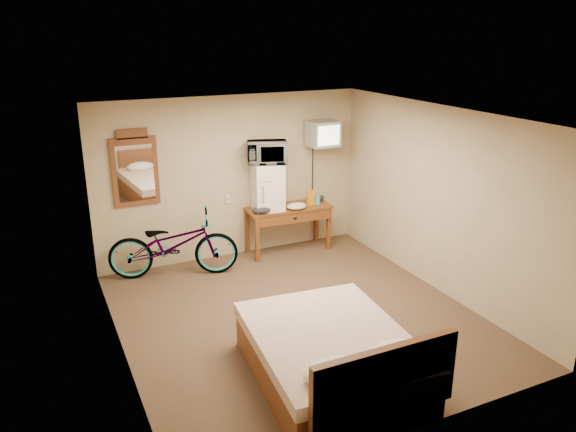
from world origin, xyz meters
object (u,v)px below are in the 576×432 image
Objects in this scene: blue_cup at (318,200)px; wall_mirror at (135,169)px; mini_fridge at (268,186)px; crt_television at (323,134)px; desk at (289,214)px; bicycle at (173,244)px; bed at (333,357)px; microwave at (267,152)px.

blue_cup is 0.12× the size of wall_mirror.
mini_fridge is 1.20m from crt_television.
wall_mirror is (-1.93, 0.22, 0.43)m from mini_fridge.
bicycle reaches higher than desk.
bed is (0.79, -3.26, -0.19)m from bicycle.
wall_mirror is (-2.28, 0.27, 0.92)m from desk.
blue_cup is at bearing -6.09° from desk.
mini_fridge reaches higher than bicycle.
wall_mirror is 0.52× the size of bed.
wall_mirror reaches higher than mini_fridge.
crt_television is 2.89m from wall_mirror.
microwave is at bearing 56.34° from mini_fridge.
crt_television is 0.27× the size of bed.
bicycle is (-1.56, -0.17, -0.63)m from mini_fridge.
blue_cup is at bearing 12.04° from microwave.
bed is at bearing -102.63° from mini_fridge.
wall_mirror is at bearing 107.69° from bed.
blue_cup is at bearing -145.63° from crt_television.
mini_fridge is 1.28× the size of crt_television.
blue_cup is 3.73m from bed.
blue_cup is at bearing -6.96° from mini_fridge.
microwave is at bearing 173.03° from blue_cup.
bicycle is (0.38, -0.39, -1.06)m from wall_mirror.
mini_fridge is at bearing 171.84° from desk.
bicycle is at bearing -154.69° from microwave.
desk is at bearing 173.91° from blue_cup.
blue_cup is 0.24× the size of crt_television.
mini_fridge is 1.99m from wall_mirror.
bed is at bearing -83.62° from microwave.
mini_fridge is 1.69m from bicycle.
microwave is 1.95m from bicycle.
crt_television reaches higher than blue_cup.
microwave is 0.28× the size of bed.
desk is 1.25× the size of wall_mirror.
microwave reaches higher than bicycle.
mini_fridge is 0.67× the size of wall_mirror.
bicycle reaches higher than blue_cup.
crt_television is at bearing -70.91° from bicycle.
mini_fridge reaches higher than bed.
wall_mirror is 1.19m from bicycle.
wall_mirror is at bearing 59.36° from bicycle.
bed is (1.16, -3.65, -1.25)m from wall_mirror.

